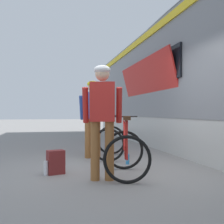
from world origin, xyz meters
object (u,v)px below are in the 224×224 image
Objects in this scene: water_bottle_by_the_backpack at (46,168)px; bicycle_near_silver at (110,140)px; cyclist_near_in_blue at (93,112)px; cyclist_far_in_red at (102,111)px; backpack_on_platform at (56,162)px; bicycle_far_red at (125,151)px; water_bottle_near_the_bikes at (128,159)px.

bicycle_near_silver is at bearing 46.05° from water_bottle_by_the_backpack.
cyclist_near_in_blue and cyclist_far_in_red have the same top height.
bicycle_near_silver reaches higher than water_bottle_by_the_backpack.
cyclist_near_in_blue is at bearing 42.86° from backpack_on_platform.
cyclist_far_in_red is 4.40× the size of backpack_on_platform.
water_bottle_by_the_backpack is (-1.27, 0.34, -0.28)m from bicycle_far_red.
backpack_on_platform is 1.91× the size of water_bottle_near_the_bikes.
cyclist_near_in_blue reaches higher than water_bottle_by_the_backpack.
cyclist_far_in_red is 1.44× the size of bicycle_near_silver.
bicycle_far_red is at bearing -14.96° from water_bottle_by_the_backpack.
water_bottle_near_the_bikes is at bearing 21.60° from water_bottle_by_the_backpack.
cyclist_far_in_red is at bearing -32.15° from water_bottle_by_the_backpack.
water_bottle_by_the_backpack is at bearing 147.85° from cyclist_far_in_red.
cyclist_near_in_blue is 2.00m from bicycle_far_red.
bicycle_near_silver is 1.80m from bicycle_far_red.
cyclist_near_in_blue is 8.40× the size of water_bottle_near_the_bikes.
backpack_on_platform is 1.54m from water_bottle_near_the_bikes.
cyclist_near_in_blue is 0.76m from bicycle_near_silver.
bicycle_near_silver is at bearing 74.30° from cyclist_far_in_red.
bicycle_near_silver is at bearing 102.43° from water_bottle_near_the_bikes.
bicycle_far_red is (-0.13, -1.79, 0.00)m from bicycle_near_silver.
water_bottle_near_the_bikes is at bearing 4.71° from backpack_on_platform.
cyclist_far_in_red is 2.16m from bicycle_near_silver.
bicycle_far_red is 1.06m from water_bottle_near_the_bikes.
cyclist_near_in_blue is 1.43m from water_bottle_near_the_bikes.
backpack_on_platform is at bearing 139.06° from cyclist_far_in_red.
water_bottle_near_the_bikes is at bearing 71.85° from bicycle_far_red.
cyclist_near_in_blue is 4.40× the size of backpack_on_platform.
bicycle_near_silver is 3.07× the size of backpack_on_platform.
water_bottle_by_the_backpack is (-1.40, -1.45, -0.28)m from bicycle_near_silver.
bicycle_near_silver and bicycle_far_red have the same top height.
bicycle_far_red is 1.34m from water_bottle_by_the_backpack.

